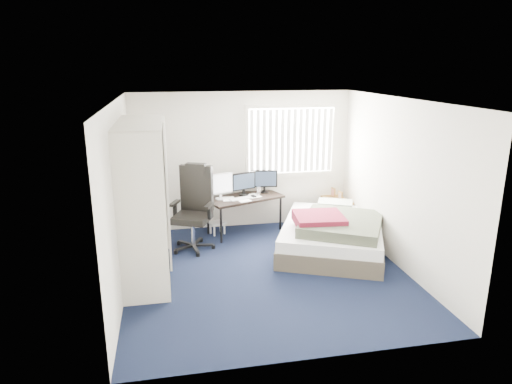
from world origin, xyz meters
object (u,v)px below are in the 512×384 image
at_px(bed, 333,233).
at_px(nightstand, 336,202).
at_px(desk, 244,194).
at_px(office_chair, 194,217).

bearing_deg(bed, nightstand, 67.56).
relative_size(desk, bed, 0.58).
relative_size(nightstand, bed, 0.30).
distance_m(office_chair, nightstand, 2.80).
xyz_separation_m(office_chair, nightstand, (2.72, 0.67, -0.10)).
xyz_separation_m(nightstand, bed, (-0.50, -1.22, -0.15)).
relative_size(office_chair, nightstand, 1.81).
xyz_separation_m(desk, nightstand, (1.79, 0.09, -0.27)).
bearing_deg(desk, office_chair, -148.30).
height_order(desk, nightstand, desk).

